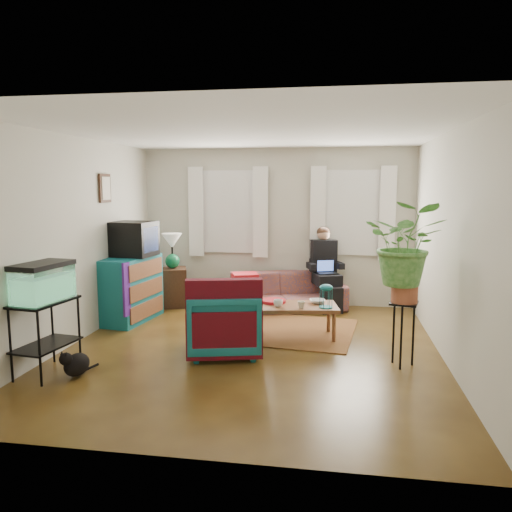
% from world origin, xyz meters
% --- Properties ---
extents(floor, '(4.50, 5.00, 0.01)m').
position_xyz_m(floor, '(0.00, 0.00, 0.00)').
color(floor, '#4F2B14').
rests_on(floor, ground).
extents(ceiling, '(4.50, 5.00, 0.01)m').
position_xyz_m(ceiling, '(0.00, 0.00, 2.60)').
color(ceiling, white).
rests_on(ceiling, wall_back).
extents(wall_back, '(4.50, 0.01, 2.60)m').
position_xyz_m(wall_back, '(0.00, 2.50, 1.30)').
color(wall_back, silver).
rests_on(wall_back, floor).
extents(wall_front, '(4.50, 0.01, 2.60)m').
position_xyz_m(wall_front, '(0.00, -2.50, 1.30)').
color(wall_front, silver).
rests_on(wall_front, floor).
extents(wall_left, '(0.01, 5.00, 2.60)m').
position_xyz_m(wall_left, '(-2.25, 0.00, 1.30)').
color(wall_left, silver).
rests_on(wall_left, floor).
extents(wall_right, '(0.01, 5.00, 2.60)m').
position_xyz_m(wall_right, '(2.25, 0.00, 1.30)').
color(wall_right, silver).
rests_on(wall_right, floor).
extents(window_left, '(1.08, 0.04, 1.38)m').
position_xyz_m(window_left, '(-0.80, 2.48, 1.55)').
color(window_left, white).
rests_on(window_left, wall_back).
extents(window_right, '(1.08, 0.04, 1.38)m').
position_xyz_m(window_right, '(1.25, 2.48, 1.55)').
color(window_right, white).
rests_on(window_right, wall_back).
extents(curtains_left, '(1.36, 0.06, 1.50)m').
position_xyz_m(curtains_left, '(-0.80, 2.40, 1.55)').
color(curtains_left, white).
rests_on(curtains_left, wall_back).
extents(curtains_right, '(1.36, 0.06, 1.50)m').
position_xyz_m(curtains_right, '(1.25, 2.40, 1.55)').
color(curtains_right, white).
rests_on(curtains_right, wall_back).
extents(picture_frame, '(0.04, 0.32, 0.40)m').
position_xyz_m(picture_frame, '(-2.21, 0.85, 1.95)').
color(picture_frame, '#3D2616').
rests_on(picture_frame, wall_left).
extents(area_rug, '(2.18, 1.83, 0.01)m').
position_xyz_m(area_rug, '(0.26, 0.89, 0.01)').
color(area_rug, brown).
rests_on(area_rug, floor).
extents(sofa, '(2.18, 1.43, 0.79)m').
position_xyz_m(sofa, '(0.14, 2.05, 0.40)').
color(sofa, brown).
rests_on(sofa, floor).
extents(seated_person, '(0.68, 0.76, 1.21)m').
position_xyz_m(seated_person, '(0.83, 2.29, 0.60)').
color(seated_person, black).
rests_on(seated_person, sofa).
extents(side_table, '(0.56, 0.56, 0.64)m').
position_xyz_m(side_table, '(-1.65, 1.99, 0.32)').
color(side_table, '#372414').
rests_on(side_table, floor).
extents(table_lamp, '(0.42, 0.42, 0.59)m').
position_xyz_m(table_lamp, '(-1.65, 1.99, 0.91)').
color(table_lamp, white).
rests_on(table_lamp, side_table).
extents(dresser, '(0.67, 1.12, 0.95)m').
position_xyz_m(dresser, '(-1.99, 1.05, 0.48)').
color(dresser, '#136372').
rests_on(dresser, floor).
extents(crt_tv, '(0.65, 0.61, 0.51)m').
position_xyz_m(crt_tv, '(-1.95, 1.15, 1.21)').
color(crt_tv, black).
rests_on(crt_tv, dresser).
extents(aquarium_stand, '(0.49, 0.75, 0.79)m').
position_xyz_m(aquarium_stand, '(-2.00, -1.11, 0.39)').
color(aquarium_stand, black).
rests_on(aquarium_stand, floor).
extents(aquarium, '(0.44, 0.69, 0.42)m').
position_xyz_m(aquarium, '(-2.00, -1.11, 1.00)').
color(aquarium, '#7FD899').
rests_on(aquarium, aquarium_stand).
extents(black_cat, '(0.32, 0.41, 0.30)m').
position_xyz_m(black_cat, '(-1.66, -1.13, 0.15)').
color(black_cat, black).
rests_on(black_cat, floor).
extents(armchair, '(0.99, 0.95, 0.85)m').
position_xyz_m(armchair, '(-0.30, -0.16, 0.43)').
color(armchair, '#125E71').
rests_on(armchair, floor).
extents(serape_throw, '(0.88, 0.39, 0.70)m').
position_xyz_m(serape_throw, '(-0.22, -0.48, 0.60)').
color(serape_throw, '#9E0A0A').
rests_on(serape_throw, armchair).
extents(coffee_table, '(1.14, 0.75, 0.44)m').
position_xyz_m(coffee_table, '(0.50, 0.58, 0.22)').
color(coffee_table, olive).
rests_on(coffee_table, floor).
extents(cup_a, '(0.14, 0.14, 0.09)m').
position_xyz_m(cup_a, '(0.28, 0.44, 0.49)').
color(cup_a, white).
rests_on(cup_a, coffee_table).
extents(cup_b, '(0.11, 0.11, 0.09)m').
position_xyz_m(cup_b, '(0.58, 0.42, 0.48)').
color(cup_b, beige).
rests_on(cup_b, coffee_table).
extents(bowl, '(0.24, 0.24, 0.05)m').
position_xyz_m(bowl, '(0.77, 0.72, 0.47)').
color(bowl, white).
rests_on(bowl, coffee_table).
extents(snack_tray, '(0.38, 0.38, 0.04)m').
position_xyz_m(snack_tray, '(0.19, 0.67, 0.46)').
color(snack_tray, '#B21414').
rests_on(snack_tray, coffee_table).
extents(birdcage, '(0.20, 0.20, 0.31)m').
position_xyz_m(birdcage, '(0.89, 0.50, 0.59)').
color(birdcage, '#115B6B').
rests_on(birdcage, coffee_table).
extents(plant_stand, '(0.37, 0.37, 0.72)m').
position_xyz_m(plant_stand, '(1.75, -0.28, 0.36)').
color(plant_stand, black).
rests_on(plant_stand, floor).
extents(potted_plant, '(0.97, 0.89, 0.92)m').
position_xyz_m(potted_plant, '(1.75, -0.28, 1.22)').
color(potted_plant, '#599947').
rests_on(potted_plant, plant_stand).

